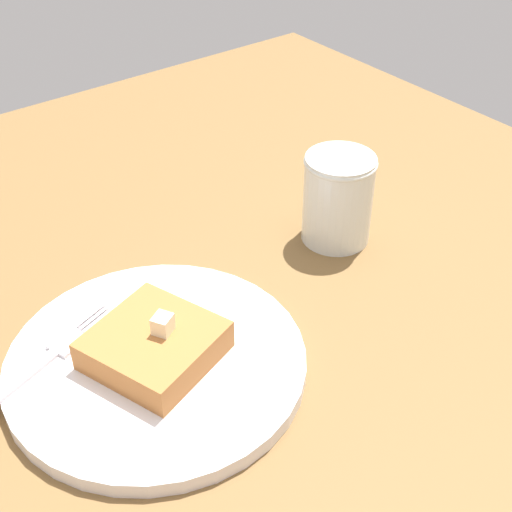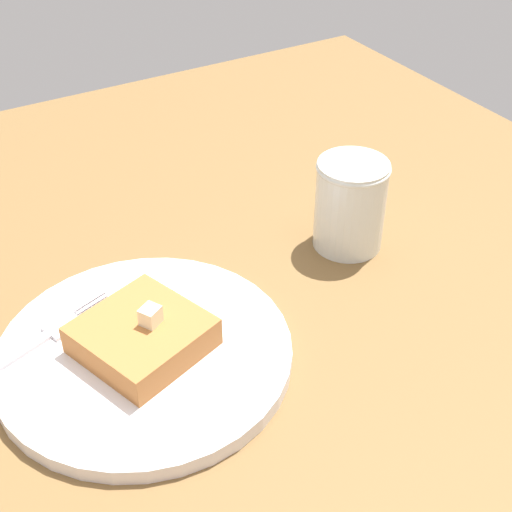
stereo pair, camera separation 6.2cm
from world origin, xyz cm
name	(u,v)px [view 1 (the left image)]	position (x,y,z in cm)	size (l,w,h in cm)	color
table_surface	(191,452)	(0.00, 0.00, 1.23)	(120.25, 120.25, 2.45)	brown
plate	(156,362)	(1.85, 7.62, 3.25)	(23.94, 23.94, 1.37)	white
toast_slice_center	(154,345)	(1.85, 7.62, 5.12)	(9.04, 8.98, 2.58)	#B06B34
butter_pat_primary	(163,324)	(2.61, 7.30, 7.16)	(1.50, 1.35, 1.50)	#F6EFCB
fork	(46,360)	(-5.24, 12.45, 4.01)	(15.59, 6.58, 0.36)	silver
syrup_jar	(338,201)	(25.63, 12.45, 6.71)	(7.01, 7.01, 9.09)	#441D0A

